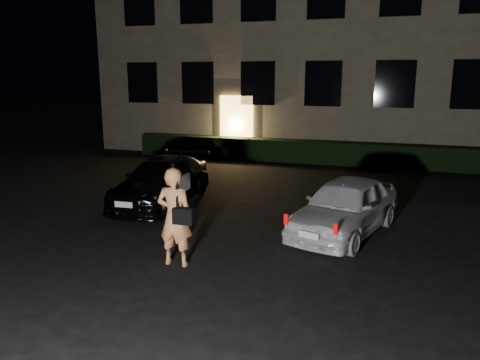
% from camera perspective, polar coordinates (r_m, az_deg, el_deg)
% --- Properties ---
extents(ground, '(80.00, 80.00, 0.00)m').
position_cam_1_polar(ground, '(8.50, -2.05, -10.36)').
color(ground, black).
rests_on(ground, ground).
extents(building, '(20.00, 8.11, 12.00)m').
position_cam_1_polar(building, '(22.63, 12.04, 19.20)').
color(building, brown).
rests_on(building, ground).
extents(hedge, '(15.00, 0.70, 0.85)m').
position_cam_1_polar(hedge, '(18.26, 9.58, 3.36)').
color(hedge, black).
rests_on(hedge, ground).
extents(sedan, '(1.94, 4.17, 1.17)m').
position_cam_1_polar(sedan, '(12.52, -9.48, -0.15)').
color(sedan, black).
rests_on(sedan, ground).
extents(hatch, '(2.34, 3.78, 1.20)m').
position_cam_1_polar(hatch, '(10.20, 12.71, -3.13)').
color(hatch, white).
rests_on(hatch, ground).
extents(man, '(0.74, 0.45, 1.78)m').
position_cam_1_polar(man, '(8.32, -7.93, -4.44)').
color(man, '#E99054').
rests_on(man, ground).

